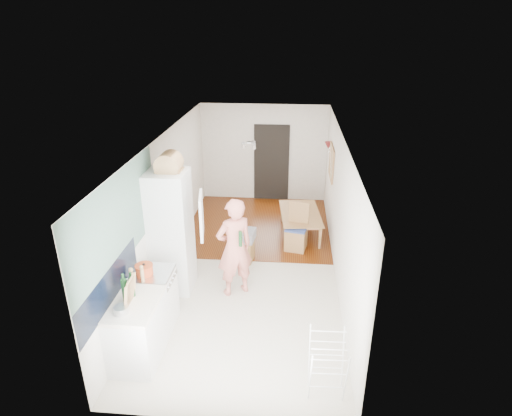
# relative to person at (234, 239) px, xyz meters

# --- Properties ---
(room_shell) EXTENTS (3.20, 7.00, 2.50)m
(room_shell) POSITION_rel_person_xyz_m (0.18, 0.86, 0.22)
(room_shell) COLOR beige
(room_shell) RESTS_ON ground
(floor) EXTENTS (3.20, 7.00, 0.01)m
(floor) POSITION_rel_person_xyz_m (0.18, 0.86, -1.03)
(floor) COLOR beige
(floor) RESTS_ON ground
(wood_floor_overlay) EXTENTS (3.20, 3.30, 0.01)m
(wood_floor_overlay) POSITION_rel_person_xyz_m (0.18, 2.71, -1.03)
(wood_floor_overlay) COLOR #5C2D0A
(wood_floor_overlay) RESTS_ON room_shell
(sage_wall_panel) EXTENTS (0.02, 3.00, 1.30)m
(sage_wall_panel) POSITION_rel_person_xyz_m (-1.41, -1.14, 0.82)
(sage_wall_panel) COLOR slate
(sage_wall_panel) RESTS_ON room_shell
(tile_splashback) EXTENTS (0.02, 1.90, 0.50)m
(tile_splashback) POSITION_rel_person_xyz_m (-1.40, -1.69, 0.12)
(tile_splashback) COLOR black
(tile_splashback) RESTS_ON room_shell
(doorway_recess) EXTENTS (0.90, 0.04, 2.00)m
(doorway_recess) POSITION_rel_person_xyz_m (0.38, 4.34, -0.03)
(doorway_recess) COLOR black
(doorway_recess) RESTS_ON room_shell
(base_cabinet) EXTENTS (0.60, 0.90, 0.86)m
(base_cabinet) POSITION_rel_person_xyz_m (-1.12, -1.69, -0.60)
(base_cabinet) COLOR silver
(base_cabinet) RESTS_ON room_shell
(worktop) EXTENTS (0.62, 0.92, 0.06)m
(worktop) POSITION_rel_person_xyz_m (-1.12, -1.69, -0.14)
(worktop) COLOR silver
(worktop) RESTS_ON room_shell
(range_cooker) EXTENTS (0.60, 0.60, 0.88)m
(range_cooker) POSITION_rel_person_xyz_m (-1.12, -0.94, -0.59)
(range_cooker) COLOR silver
(range_cooker) RESTS_ON room_shell
(cooker_top) EXTENTS (0.60, 0.60, 0.04)m
(cooker_top) POSITION_rel_person_xyz_m (-1.12, -0.94, -0.13)
(cooker_top) COLOR silver
(cooker_top) RESTS_ON room_shell
(fridge_housing) EXTENTS (0.66, 0.66, 2.15)m
(fridge_housing) POSITION_rel_person_xyz_m (-1.09, 0.08, 0.04)
(fridge_housing) COLOR silver
(fridge_housing) RESTS_ON room_shell
(fridge_door) EXTENTS (0.14, 0.56, 0.70)m
(fridge_door) POSITION_rel_person_xyz_m (-0.48, -0.22, 0.52)
(fridge_door) COLOR silver
(fridge_door) RESTS_ON room_shell
(fridge_interior) EXTENTS (0.02, 0.52, 0.66)m
(fridge_interior) POSITION_rel_person_xyz_m (-0.78, 0.08, 0.52)
(fridge_interior) COLOR white
(fridge_interior) RESTS_ON room_shell
(pinboard) EXTENTS (0.03, 0.90, 0.70)m
(pinboard) POSITION_rel_person_xyz_m (1.76, 2.76, 0.52)
(pinboard) COLOR tan
(pinboard) RESTS_ON room_shell
(pinboard_frame) EXTENTS (0.00, 0.94, 0.74)m
(pinboard_frame) POSITION_rel_person_xyz_m (1.75, 2.76, 0.52)
(pinboard_frame) COLOR #A76F49
(pinboard_frame) RESTS_ON room_shell
(wall_sconce) EXTENTS (0.18, 0.18, 0.16)m
(wall_sconce) POSITION_rel_person_xyz_m (1.72, 3.41, 0.72)
(wall_sconce) COLOR maroon
(wall_sconce) RESTS_ON room_shell
(person) EXTENTS (0.90, 0.82, 2.07)m
(person) POSITION_rel_person_xyz_m (0.00, 0.00, 0.00)
(person) COLOR #D37566
(person) RESTS_ON floor
(dining_table) EXTENTS (0.83, 1.34, 0.45)m
(dining_table) POSITION_rel_person_xyz_m (1.16, 2.31, -0.81)
(dining_table) COLOR #A76F49
(dining_table) RESTS_ON floor
(dining_chair) EXTENTS (0.49, 0.49, 0.97)m
(dining_chair) POSITION_rel_person_xyz_m (1.04, 1.64, -0.55)
(dining_chair) COLOR #A76F49
(dining_chair) RESTS_ON floor
(stool) EXTENTS (0.40, 0.40, 0.45)m
(stool) POSITION_rel_person_xyz_m (0.03, 1.09, -0.81)
(stool) COLOR #A76F49
(stool) RESTS_ON floor
(grey_drape) EXTENTS (0.47, 0.47, 0.19)m
(grey_drape) POSITION_rel_person_xyz_m (0.02, 1.10, -0.49)
(grey_drape) COLOR gray
(grey_drape) RESTS_ON stool
(drying_rack) EXTENTS (0.46, 0.42, 0.87)m
(drying_rack) POSITION_rel_person_xyz_m (1.43, -2.11, -0.60)
(drying_rack) COLOR silver
(drying_rack) RESTS_ON floor
(bread_bin) EXTENTS (0.44, 0.42, 0.22)m
(bread_bin) POSITION_rel_person_xyz_m (-1.04, 0.14, 1.22)
(bread_bin) COLOR tan
(bread_bin) RESTS_ON fridge_housing
(red_casserole) EXTENTS (0.32, 0.32, 0.15)m
(red_casserole) POSITION_rel_person_xyz_m (-1.20, -1.00, -0.04)
(red_casserole) COLOR #C2401A
(red_casserole) RESTS_ON cooker_top
(steel_pan) EXTENTS (0.23, 0.23, 0.09)m
(steel_pan) POSITION_rel_person_xyz_m (-1.19, -1.92, -0.07)
(steel_pan) COLOR silver
(steel_pan) RESTS_ON worktop
(held_bottle) EXTENTS (0.06, 0.06, 0.27)m
(held_bottle) POSITION_rel_person_xyz_m (0.12, -0.14, 0.09)
(held_bottle) COLOR #143C1A
(held_bottle) RESTS_ON person
(bottle_a) EXTENTS (0.10, 0.10, 0.33)m
(bottle_a) POSITION_rel_person_xyz_m (-1.23, -1.66, 0.05)
(bottle_a) COLOR #143C1A
(bottle_a) RESTS_ON worktop
(bottle_b) EXTENTS (0.08, 0.08, 0.30)m
(bottle_b) POSITION_rel_person_xyz_m (-1.18, -1.54, 0.03)
(bottle_b) COLOR #143C1A
(bottle_b) RESTS_ON worktop
(bottle_c) EXTENTS (0.11, 0.11, 0.22)m
(bottle_c) POSITION_rel_person_xyz_m (-1.22, -1.55, -0.01)
(bottle_c) COLOR beige
(bottle_c) RESTS_ON worktop
(pepper_mill_front) EXTENTS (0.06, 0.06, 0.20)m
(pepper_mill_front) POSITION_rel_person_xyz_m (-1.17, -1.16, -0.02)
(pepper_mill_front) COLOR tan
(pepper_mill_front) RESTS_ON worktop
(pepper_mill_back) EXTENTS (0.07, 0.07, 0.23)m
(pepper_mill_back) POSITION_rel_person_xyz_m (-1.27, -1.30, -0.00)
(pepper_mill_back) COLOR tan
(pepper_mill_back) RESTS_ON worktop
(chopping_boards) EXTENTS (0.13, 0.27, 0.37)m
(chopping_boards) POSITION_rel_person_xyz_m (-1.14, -1.70, 0.07)
(chopping_boards) COLOR tan
(chopping_boards) RESTS_ON worktop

